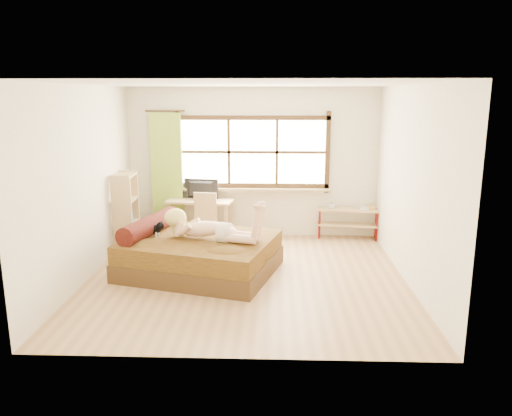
{
  "coord_description": "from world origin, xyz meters",
  "views": [
    {
      "loc": [
        0.38,
        -6.74,
        2.56
      ],
      "look_at": [
        0.13,
        0.2,
        0.98
      ],
      "focal_mm": 35.0,
      "sensor_mm": 36.0,
      "label": 1
    }
  ],
  "objects_px": {
    "woman": "(209,218)",
    "kitten": "(152,228)",
    "bookshelf": "(126,211)",
    "bed": "(197,253)",
    "chair": "(204,217)",
    "pipe_shelf": "(348,217)",
    "desk": "(200,205)"
  },
  "relations": [
    {
      "from": "kitten",
      "to": "chair",
      "type": "distance_m",
      "value": 1.41
    },
    {
      "from": "bed",
      "to": "chair",
      "type": "height_order",
      "value": "chair"
    },
    {
      "from": "woman",
      "to": "desk",
      "type": "height_order",
      "value": "woman"
    },
    {
      "from": "kitten",
      "to": "desk",
      "type": "distance_m",
      "value": 1.71
    },
    {
      "from": "pipe_shelf",
      "to": "bookshelf",
      "type": "relative_size",
      "value": 0.87
    },
    {
      "from": "chair",
      "to": "pipe_shelf",
      "type": "relative_size",
      "value": 0.8
    },
    {
      "from": "chair",
      "to": "bookshelf",
      "type": "height_order",
      "value": "bookshelf"
    },
    {
      "from": "desk",
      "to": "chair",
      "type": "relative_size",
      "value": 1.35
    },
    {
      "from": "woman",
      "to": "kitten",
      "type": "bearing_deg",
      "value": -174.08
    },
    {
      "from": "woman",
      "to": "kitten",
      "type": "height_order",
      "value": "woman"
    },
    {
      "from": "bed",
      "to": "pipe_shelf",
      "type": "distance_m",
      "value": 3.09
    },
    {
      "from": "woman",
      "to": "pipe_shelf",
      "type": "relative_size",
      "value": 1.29
    },
    {
      "from": "bed",
      "to": "bookshelf",
      "type": "bearing_deg",
      "value": 157.79
    },
    {
      "from": "bed",
      "to": "woman",
      "type": "bearing_deg",
      "value": -2.06
    },
    {
      "from": "bed",
      "to": "kitten",
      "type": "distance_m",
      "value": 0.77
    },
    {
      "from": "kitten",
      "to": "desk",
      "type": "height_order",
      "value": "kitten"
    },
    {
      "from": "kitten",
      "to": "chair",
      "type": "bearing_deg",
      "value": 81.13
    },
    {
      "from": "woman",
      "to": "chair",
      "type": "relative_size",
      "value": 1.61
    },
    {
      "from": "kitten",
      "to": "pipe_shelf",
      "type": "bearing_deg",
      "value": 44.99
    },
    {
      "from": "chair",
      "to": "woman",
      "type": "bearing_deg",
      "value": -69.85
    },
    {
      "from": "chair",
      "to": "bed",
      "type": "bearing_deg",
      "value": -77.57
    },
    {
      "from": "chair",
      "to": "pipe_shelf",
      "type": "distance_m",
      "value": 2.61
    },
    {
      "from": "bookshelf",
      "to": "bed",
      "type": "bearing_deg",
      "value": -40.58
    },
    {
      "from": "desk",
      "to": "chair",
      "type": "bearing_deg",
      "value": -64.19
    },
    {
      "from": "bookshelf",
      "to": "chair",
      "type": "bearing_deg",
      "value": 11.37
    },
    {
      "from": "woman",
      "to": "desk",
      "type": "distance_m",
      "value": 1.85
    },
    {
      "from": "woman",
      "to": "kitten",
      "type": "distance_m",
      "value": 0.9
    },
    {
      "from": "woman",
      "to": "bookshelf",
      "type": "bearing_deg",
      "value": 159.97
    },
    {
      "from": "woman",
      "to": "chair",
      "type": "height_order",
      "value": "woman"
    },
    {
      "from": "pipe_shelf",
      "to": "bookshelf",
      "type": "distance_m",
      "value": 3.91
    },
    {
      "from": "bed",
      "to": "kitten",
      "type": "bearing_deg",
      "value": -171.62
    },
    {
      "from": "chair",
      "to": "pipe_shelf",
      "type": "bearing_deg",
      "value": 19.56
    }
  ]
}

